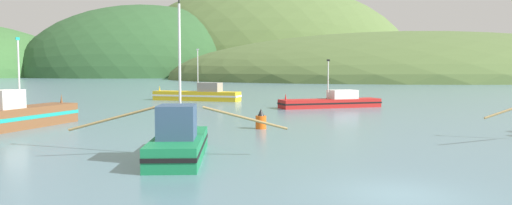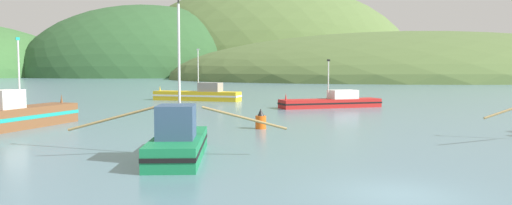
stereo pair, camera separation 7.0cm
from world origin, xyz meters
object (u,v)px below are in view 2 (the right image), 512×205
object	(u,v)px
fishing_boat_red	(332,102)
fishing_boat_yellow	(199,95)
fishing_boat_brown	(13,116)
channel_buoy	(261,121)
fishing_boat_green	(178,141)

from	to	relation	value
fishing_boat_red	fishing_boat_yellow	bearing A→B (deg)	-52.67
fishing_boat_brown	channel_buoy	size ratio (longest dim) A/B	7.47
fishing_boat_red	channel_buoy	world-z (taller)	fishing_boat_red
fishing_boat_green	channel_buoy	world-z (taller)	fishing_boat_green
fishing_boat_red	fishing_boat_brown	bearing A→B (deg)	18.09
fishing_boat_green	fishing_boat_yellow	size ratio (longest dim) A/B	0.90
fishing_boat_green	fishing_boat_brown	distance (m)	16.95
fishing_boat_yellow	fishing_boat_brown	bearing A→B (deg)	90.33
fishing_boat_red	fishing_boat_brown	size ratio (longest dim) A/B	1.08
channel_buoy	fishing_boat_green	bearing A→B (deg)	-123.92
fishing_boat_yellow	channel_buoy	size ratio (longest dim) A/B	7.91
fishing_boat_brown	fishing_boat_red	bearing A→B (deg)	-37.55
fishing_boat_yellow	fishing_boat_green	bearing A→B (deg)	113.65
fishing_boat_red	channel_buoy	distance (m)	19.60
fishing_boat_green	fishing_boat_yellow	world-z (taller)	fishing_boat_green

